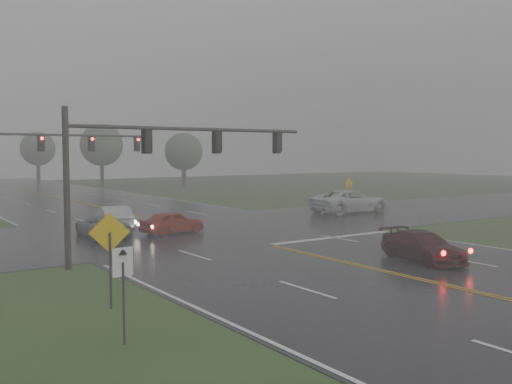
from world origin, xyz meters
TOP-DOWN VIEW (x-y plane):
  - main_road at (0.00, 20.00)m, footprint 18.00×160.00m
  - cross_street at (0.00, 22.00)m, footprint 120.00×14.00m
  - stop_bar at (4.50, 14.40)m, footprint 8.50×0.50m
  - sedan_maroon at (3.03, 7.12)m, footprint 2.68×4.72m
  - sedan_red at (-2.18, 20.92)m, footprint 4.08×2.14m
  - sedan_silver at (-4.52, 24.03)m, footprint 2.46×4.83m
  - car_grey at (-5.98, 22.08)m, footprint 2.17×4.49m
  - pickup_white at (14.51, 23.40)m, footprint 6.56×3.26m
  - signal_gantry_near at (-6.51, 14.22)m, footprint 11.98×0.29m
  - signal_gantry_far at (-6.55, 31.69)m, footprint 11.86×0.34m
  - sign_diamond_west at (-10.88, 7.63)m, footprint 1.20×0.34m
  - sign_arrow_white at (-11.79, 4.32)m, footprint 0.54×0.10m
  - sign_diamond_east at (15.03, 24.06)m, footprint 1.15×0.32m
  - tree_ne_a at (11.11, 69.52)m, footprint 5.99×5.99m
  - tree_e_near at (18.31, 58.58)m, footprint 5.00×5.00m
  - tree_n_far at (6.78, 86.92)m, footprint 5.51×5.51m

SIDE VIEW (x-z plane):
  - main_road at x=0.00m, z-range -0.01..0.01m
  - cross_street at x=0.00m, z-range -0.01..0.01m
  - stop_bar at x=4.50m, z-range 0.00..0.00m
  - sedan_maroon at x=3.03m, z-range -0.64..0.64m
  - sedan_red at x=-2.18m, z-range -0.66..0.66m
  - sedan_silver at x=-4.52m, z-range -0.76..0.76m
  - car_grey at x=-5.98m, z-range -0.62..0.62m
  - pickup_white at x=14.51m, z-range -0.89..0.89m
  - sign_arrow_white at x=-11.79m, z-range 0.48..2.90m
  - sign_diamond_east at x=15.03m, z-range 0.49..3.31m
  - sign_diamond_west at x=-10.88m, z-range 0.51..3.47m
  - signal_gantry_near at x=-6.51m, z-range 1.34..7.93m
  - signal_gantry_far at x=-6.55m, z-range 1.36..8.12m
  - tree_e_near at x=18.31m, z-range 1.15..8.49m
  - tree_n_far at x=6.78m, z-range 1.27..9.36m
  - tree_ne_a at x=11.11m, z-range 1.38..10.18m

